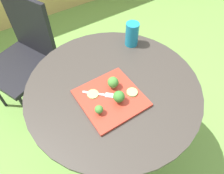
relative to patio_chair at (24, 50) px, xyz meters
name	(u,v)px	position (x,y,z in m)	size (l,w,h in m)	color
ground_plane	(113,148)	(0.25, -0.79, -0.53)	(12.00, 12.00, 0.00)	#669342
patio_table	(113,116)	(0.25, -0.79, -0.06)	(0.86, 0.86, 0.76)	#38332D
patio_chair	(24,50)	(0.00, 0.00, 0.00)	(0.58, 0.58, 0.90)	black
salad_plate	(111,98)	(0.20, -0.85, 0.24)	(0.28, 0.28, 0.01)	#AD3323
drinking_glass	(132,35)	(0.52, -0.59, 0.29)	(0.07, 0.07, 0.14)	teal
fork	(102,94)	(0.17, -0.82, 0.25)	(0.12, 0.12, 0.00)	silver
broccoli_floret_0	(113,82)	(0.24, -0.81, 0.28)	(0.05, 0.05, 0.06)	#99B770
broccoli_floret_1	(119,97)	(0.22, -0.89, 0.28)	(0.05, 0.05, 0.06)	#99B770
broccoli_floret_2	(99,109)	(0.11, -0.90, 0.27)	(0.04, 0.04, 0.05)	#99B770
cucumber_slice_0	(132,92)	(0.30, -0.89, 0.25)	(0.05, 0.05, 0.01)	#8EB766
cucumber_slice_1	(93,94)	(0.14, -0.79, 0.25)	(0.05, 0.05, 0.01)	#8EB766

